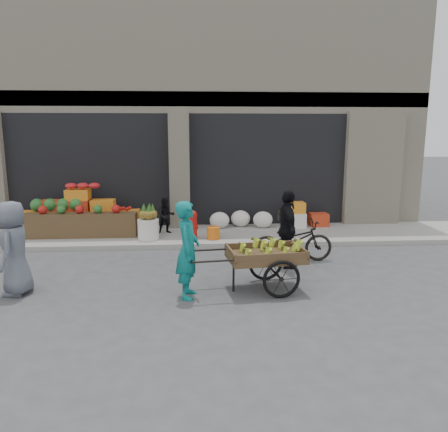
{
  "coord_description": "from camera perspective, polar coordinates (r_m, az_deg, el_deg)",
  "views": [
    {
      "loc": [
        0.38,
        -7.0,
        2.73
      ],
      "look_at": [
        0.97,
        1.4,
        1.1
      ],
      "focal_mm": 35.0,
      "sensor_mm": 36.0,
      "label": 1
    }
  ],
  "objects": [
    {
      "name": "ground",
      "position": [
        7.52,
        -6.73,
        -10.4
      ],
      "size": [
        80.0,
        80.0,
        0.0
      ],
      "primitive_type": "plane",
      "color": "#424244",
      "rests_on": "ground"
    },
    {
      "name": "sidewalk",
      "position": [
        11.42,
        -5.8,
        -2.61
      ],
      "size": [
        18.0,
        2.2,
        0.12
      ],
      "primitive_type": "cube",
      "color": "gray",
      "rests_on": "ground"
    },
    {
      "name": "building",
      "position": [
        15.05,
        -5.6,
        13.35
      ],
      "size": [
        14.0,
        6.45,
        7.0
      ],
      "color": "beige",
      "rests_on": "ground"
    },
    {
      "name": "fruit_display",
      "position": [
        11.91,
        -17.84,
        0.48
      ],
      "size": [
        3.1,
        1.12,
        1.24
      ],
      "color": "#B93519",
      "rests_on": "sidewalk"
    },
    {
      "name": "pineapple_bin",
      "position": [
        10.92,
        -9.85,
        -1.69
      ],
      "size": [
        0.52,
        0.52,
        0.5
      ],
      "primitive_type": "cylinder",
      "color": "silver",
      "rests_on": "sidewalk"
    },
    {
      "name": "fire_hydrant",
      "position": [
        10.78,
        -4.07,
        -0.99
      ],
      "size": [
        0.22,
        0.22,
        0.71
      ],
      "color": "#A5140F",
      "rests_on": "sidewalk"
    },
    {
      "name": "orange_bucket",
      "position": [
        10.8,
        -1.4,
        -2.21
      ],
      "size": [
        0.32,
        0.32,
        0.3
      ],
      "primitive_type": "cylinder",
      "color": "orange",
      "rests_on": "sidewalk"
    },
    {
      "name": "right_bay_goods",
      "position": [
        12.14,
        6.68,
        -0.15
      ],
      "size": [
        3.35,
        0.6,
        0.7
      ],
      "color": "silver",
      "rests_on": "sidewalk"
    },
    {
      "name": "seated_person",
      "position": [
        11.43,
        -7.59,
        0.04
      ],
      "size": [
        0.51,
        0.43,
        0.93
      ],
      "primitive_type": "imported",
      "rotation": [
        0.0,
        0.0,
        0.17
      ],
      "color": "black",
      "rests_on": "sidewalk"
    },
    {
      "name": "banana_cart",
      "position": [
        7.62,
        5.12,
        -4.79
      ],
      "size": [
        2.29,
        1.15,
        0.92
      ],
      "rotation": [
        0.0,
        0.0,
        0.12
      ],
      "color": "brown",
      "rests_on": "ground"
    },
    {
      "name": "vendor_woman",
      "position": [
        7.24,
        -4.75,
        -4.42
      ],
      "size": [
        0.46,
        0.64,
        1.63
      ],
      "primitive_type": "imported",
      "rotation": [
        0.0,
        0.0,
        1.45
      ],
      "color": "#0E716F",
      "rests_on": "ground"
    },
    {
      "name": "vendor_grey",
      "position": [
        8.16,
        -25.67,
        -3.8
      ],
      "size": [
        0.51,
        0.79,
        1.61
      ],
      "primitive_type": "imported",
      "rotation": [
        0.0,
        0.0,
        -1.57
      ],
      "color": "slate",
      "rests_on": "ground"
    },
    {
      "name": "bicycle",
      "position": [
        9.39,
        8.93,
        -3.23
      ],
      "size": [
        1.73,
        0.65,
        0.9
      ],
      "primitive_type": "imported",
      "rotation": [
        0.0,
        0.0,
        1.6
      ],
      "color": "black",
      "rests_on": "ground"
    },
    {
      "name": "cyclist",
      "position": [
        8.88,
        8.3,
        -1.74
      ],
      "size": [
        0.42,
        0.94,
        1.59
      ],
      "primitive_type": "imported",
      "rotation": [
        0.0,
        0.0,
        1.6
      ],
      "color": "black",
      "rests_on": "ground"
    }
  ]
}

